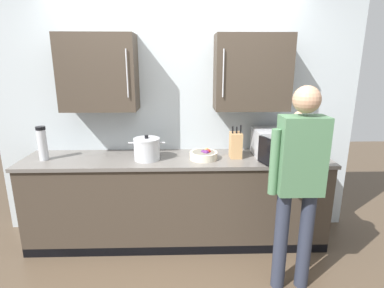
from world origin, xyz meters
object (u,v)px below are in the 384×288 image
object	(u,v)px
thermos_flask	(42,143)
microwave_oven	(279,143)
fruit_bowl	(204,155)
person_figure	(299,174)
stock_pot	(147,149)
knife_block	(236,145)

from	to	relation	value
thermos_flask	microwave_oven	bearing A→B (deg)	1.66
fruit_bowl	person_figure	bearing A→B (deg)	-43.98
microwave_oven	fruit_bowl	xyz separation A→B (m)	(-0.76, -0.08, -0.09)
stock_pot	knife_block	bearing A→B (deg)	3.24
stock_pot	thermos_flask	bearing A→B (deg)	179.04
microwave_oven	person_figure	distance (m)	0.75
microwave_oven	fruit_bowl	size ratio (longest dim) A/B	2.83
microwave_oven	stock_pot	bearing A→B (deg)	-176.35
fruit_bowl	thermos_flask	bearing A→B (deg)	179.45
person_figure	stock_pot	bearing A→B (deg)	151.86
microwave_oven	thermos_flask	bearing A→B (deg)	-178.34
thermos_flask	stock_pot	distance (m)	0.99
thermos_flask	fruit_bowl	world-z (taller)	thermos_flask
microwave_oven	thermos_flask	world-z (taller)	thermos_flask
microwave_oven	fruit_bowl	bearing A→B (deg)	-173.87
fruit_bowl	stock_pot	distance (m)	0.55
stock_pot	person_figure	xyz separation A→B (m)	(1.23, -0.66, -0.02)
person_figure	microwave_oven	bearing A→B (deg)	84.34
person_figure	fruit_bowl	bearing A→B (deg)	136.02
knife_block	fruit_bowl	size ratio (longest dim) A/B	1.22
person_figure	knife_block	bearing A→B (deg)	117.53
knife_block	stock_pot	distance (m)	0.86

